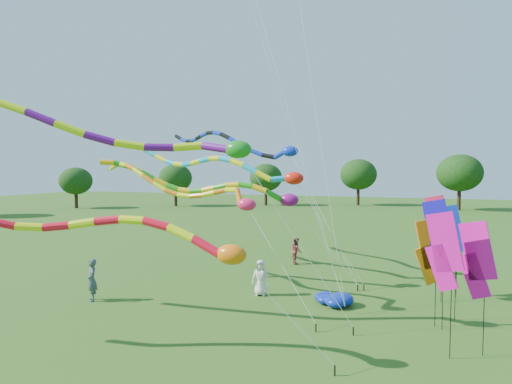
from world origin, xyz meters
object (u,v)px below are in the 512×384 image
(tube_kite_orange, at_px, (187,188))
(blue_nylon_heap, at_px, (330,299))
(tube_kite_red, at_px, (87,225))
(person_c, at_px, (297,251))
(person_b, at_px, (92,280))
(person_a, at_px, (261,278))

(tube_kite_orange, xyz_separation_m, blue_nylon_heap, (6.42, 0.82, -4.74))
(blue_nylon_heap, bearing_deg, tube_kite_red, -128.78)
(tube_kite_orange, distance_m, blue_nylon_heap, 8.02)
(person_c, bearing_deg, tube_kite_red, 147.01)
(tube_kite_red, bearing_deg, person_c, 69.04)
(tube_kite_red, distance_m, person_c, 15.49)
(blue_nylon_heap, height_order, person_c, person_c)
(tube_kite_red, xyz_separation_m, tube_kite_orange, (-0.28, 6.83, 0.88))
(tube_kite_red, bearing_deg, person_b, 119.83)
(person_b, height_order, person_c, person_b)
(tube_kite_red, distance_m, person_a, 9.01)
(tube_kite_red, xyz_separation_m, blue_nylon_heap, (6.15, 7.65, -3.86))
(person_b, bearing_deg, person_a, 70.20)
(person_a, height_order, person_b, person_b)
(tube_kite_red, relative_size, person_c, 8.99)
(blue_nylon_heap, bearing_deg, person_a, 175.99)
(tube_kite_orange, xyz_separation_m, person_c, (3.12, 8.03, -4.16))
(person_a, relative_size, person_b, 0.89)
(tube_kite_red, height_order, person_c, tube_kite_red)
(tube_kite_red, bearing_deg, person_a, 59.54)
(person_a, bearing_deg, person_c, 81.95)
(tube_kite_orange, height_order, person_b, tube_kite_orange)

